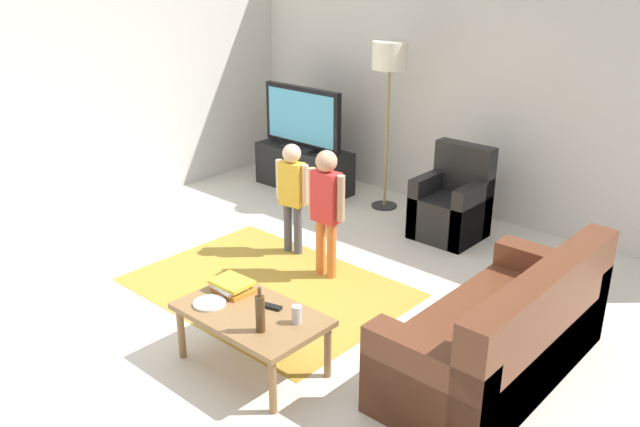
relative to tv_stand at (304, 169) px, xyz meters
name	(u,v)px	position (x,y,z in m)	size (l,w,h in m)	color
ground	(269,312)	(1.78, -2.30, -0.24)	(7.80, 7.80, 0.00)	beige
wall_back	(477,85)	(1.78, 0.70, 1.11)	(6.00, 0.12, 2.70)	silver
wall_left	(54,89)	(-1.22, -2.30, 1.11)	(0.12, 6.00, 2.70)	silver
area_rug	(268,287)	(1.48, -2.02, -0.24)	(2.20, 1.60, 0.01)	#B28C33
tv_stand	(304,169)	(0.00, 0.00, 0.00)	(1.20, 0.44, 0.50)	black
tv	(302,119)	(0.00, -0.02, 0.60)	(1.10, 0.28, 0.71)	black
couch	(506,339)	(3.54, -1.86, 0.05)	(0.80, 1.80, 0.86)	brown
armchair	(453,207)	(2.04, -0.04, 0.05)	(0.60, 0.60, 0.90)	black
floor_lamp	(389,65)	(1.07, 0.15, 1.30)	(0.36, 0.36, 1.78)	#262626
child_near_tv	(292,189)	(1.15, -1.37, 0.38)	(0.35, 0.17, 1.04)	#4C4C59
child_center	(326,202)	(1.69, -1.52, 0.43)	(0.38, 0.18, 1.12)	orange
coffee_table	(251,318)	(2.23, -2.87, 0.13)	(1.00, 0.60, 0.42)	olive
book_stack	(232,286)	(1.92, -2.77, 0.22)	(0.29, 0.23, 0.08)	orange
bottle	(260,313)	(2.45, -2.99, 0.30)	(0.06, 0.06, 0.30)	#4C3319
tv_remote	(270,306)	(2.28, -2.75, 0.19)	(0.17, 0.05, 0.02)	black
soda_can	(297,315)	(2.55, -2.77, 0.24)	(0.07, 0.07, 0.12)	silver
plate	(209,303)	(1.95, -2.99, 0.18)	(0.22, 0.22, 0.02)	white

